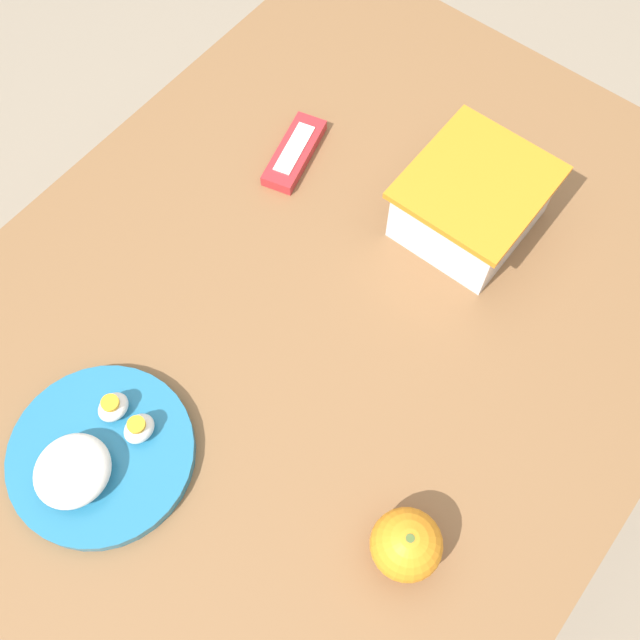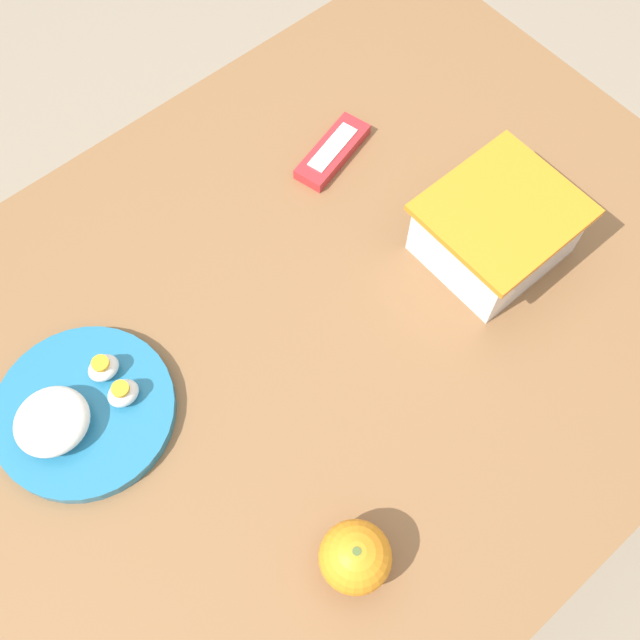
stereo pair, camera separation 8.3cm
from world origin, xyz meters
name	(u,v)px [view 2 (the right image)]	position (x,y,z in m)	size (l,w,h in m)	color
ground_plane	(309,473)	(0.00, 0.00, 0.00)	(10.00, 10.00, 0.00)	gray
table	(303,356)	(0.00, 0.00, 0.65)	(1.27, 0.90, 0.71)	brown
food_container	(495,232)	(-0.29, 0.07, 0.76)	(0.19, 0.17, 0.10)	white
orange_fruit	(355,557)	(0.14, 0.26, 0.76)	(0.08, 0.08, 0.08)	orange
rice_plate	(78,412)	(0.28, -0.09, 0.73)	(0.23, 0.23, 0.06)	teal
candy_bar	(333,151)	(-0.23, -0.20, 0.72)	(0.14, 0.08, 0.02)	#B7282D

